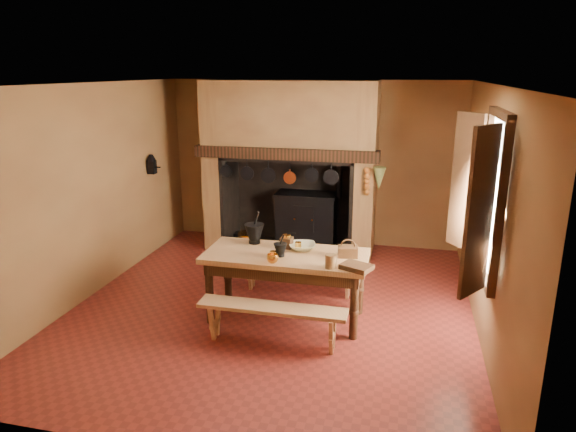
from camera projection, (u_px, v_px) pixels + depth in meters
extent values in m
plane|color=maroon|center=(273.00, 306.00, 6.66)|extent=(5.50, 5.50, 0.00)
plane|color=silver|center=(271.00, 84.00, 5.89)|extent=(5.50, 5.50, 0.00)
cube|color=olive|center=(313.00, 163.00, 8.85)|extent=(5.00, 0.02, 2.80)
cube|color=olive|center=(91.00, 191.00, 6.83)|extent=(0.02, 5.50, 2.80)
cube|color=olive|center=(489.00, 215.00, 5.73)|extent=(0.02, 5.50, 2.80)
cube|color=olive|center=(175.00, 294.00, 3.70)|extent=(5.00, 0.02, 2.80)
cube|color=olive|center=(219.00, 164.00, 8.77)|extent=(0.30, 0.90, 2.80)
cube|color=olive|center=(366.00, 170.00, 8.22)|extent=(0.30, 0.90, 2.80)
cube|color=olive|center=(291.00, 118.00, 8.27)|extent=(2.20, 0.90, 1.20)
cube|color=black|center=(285.00, 154.00, 8.04)|extent=(2.95, 0.22, 0.18)
cube|color=black|center=(296.00, 196.00, 9.05)|extent=(2.20, 0.06, 1.60)
cube|color=black|center=(290.00, 246.00, 8.88)|extent=(2.20, 0.90, 0.02)
cube|color=black|center=(307.00, 221.00, 8.84)|extent=(1.00, 0.50, 0.90)
cube|color=black|center=(307.00, 194.00, 8.69)|extent=(1.04, 0.54, 0.04)
cube|color=black|center=(304.00, 219.00, 8.57)|extent=(0.35, 0.02, 0.45)
cylinder|color=black|center=(340.00, 177.00, 8.50)|extent=(0.10, 0.10, 0.70)
cylinder|color=orange|center=(295.00, 219.00, 8.59)|extent=(0.03, 0.03, 0.03)
cylinder|color=orange|center=(312.00, 220.00, 8.52)|extent=(0.03, 0.03, 0.03)
cylinder|color=orange|center=(249.00, 238.00, 9.02)|extent=(0.40, 0.40, 0.20)
cylinder|color=orange|center=(247.00, 244.00, 8.78)|extent=(0.34, 0.34, 0.18)
cube|color=black|center=(240.00, 237.00, 9.16)|extent=(0.18, 0.18, 0.16)
cone|color=#59622E|center=(379.00, 179.00, 7.70)|extent=(0.20, 0.20, 0.35)
cube|color=white|center=(495.00, 197.00, 5.28)|extent=(0.02, 1.00, 1.60)
cube|color=#342010|center=(501.00, 114.00, 5.05)|extent=(0.08, 1.16, 0.08)
cube|color=#342010|center=(483.00, 272.00, 5.51)|extent=(0.08, 1.16, 0.08)
cube|color=#342010|center=(479.00, 213.00, 4.69)|extent=(0.29, 0.39, 1.60)
cube|color=#342010|center=(465.00, 182.00, 5.96)|extent=(0.29, 0.39, 1.60)
cube|color=black|center=(152.00, 167.00, 8.24)|extent=(0.12, 0.12, 0.22)
cone|color=black|center=(151.00, 158.00, 8.20)|extent=(0.16, 0.16, 0.10)
cylinder|color=black|center=(157.00, 167.00, 8.22)|extent=(0.12, 0.02, 0.02)
cube|color=tan|center=(286.00, 256.00, 6.14)|extent=(1.95, 0.87, 0.06)
cube|color=#342010|center=(286.00, 264.00, 6.17)|extent=(1.82, 0.74, 0.15)
cylinder|color=#342010|center=(210.00, 292.00, 6.14)|extent=(0.10, 0.10, 0.78)
cylinder|color=#342010|center=(354.00, 307.00, 5.76)|extent=(0.10, 0.10, 0.78)
cylinder|color=#342010|center=(228.00, 272.00, 6.75)|extent=(0.10, 0.10, 0.78)
cylinder|color=#342010|center=(360.00, 284.00, 6.37)|extent=(0.10, 0.10, 0.78)
cube|color=tan|center=(272.00, 308.00, 5.62)|extent=(1.66, 0.29, 0.04)
cube|color=tan|center=(299.00, 262.00, 6.95)|extent=(1.66, 0.29, 0.04)
cylinder|color=black|center=(255.00, 241.00, 6.49)|extent=(0.15, 0.15, 0.04)
cone|color=black|center=(254.00, 232.00, 6.45)|extent=(0.25, 0.25, 0.20)
cylinder|color=black|center=(256.00, 219.00, 6.40)|extent=(0.10, 0.07, 0.20)
cylinder|color=black|center=(280.00, 255.00, 6.03)|extent=(0.09, 0.09, 0.03)
cone|color=black|center=(280.00, 249.00, 6.01)|extent=(0.16, 0.16, 0.13)
cylinder|color=black|center=(282.00, 240.00, 5.97)|extent=(0.06, 0.03, 0.13)
cube|color=#342010|center=(287.00, 243.00, 6.30)|extent=(0.15, 0.15, 0.14)
cylinder|color=orange|center=(287.00, 236.00, 6.28)|extent=(0.10, 0.10, 0.03)
cylinder|color=black|center=(291.00, 233.00, 6.26)|extent=(0.12, 0.03, 0.04)
cylinder|color=orange|center=(273.00, 255.00, 5.97)|extent=(0.10, 0.10, 0.09)
cylinder|color=orange|center=(298.00, 245.00, 6.28)|extent=(0.09, 0.09, 0.09)
imported|color=#BEBC92|center=(302.00, 247.00, 6.25)|extent=(0.37, 0.37, 0.08)
cylinder|color=brown|center=(331.00, 261.00, 5.66)|extent=(0.13, 0.13, 0.16)
cylinder|color=beige|center=(341.00, 251.00, 6.04)|extent=(0.08, 0.08, 0.12)
cube|color=#4C2C16|center=(348.00, 251.00, 6.01)|extent=(0.25, 0.20, 0.13)
torus|color=#4C2C16|center=(348.00, 246.00, 5.99)|extent=(0.18, 0.05, 0.18)
cube|color=#342010|center=(357.00, 267.00, 5.64)|extent=(0.39, 0.35, 0.06)
imported|color=orange|center=(273.00, 258.00, 5.82)|extent=(0.17, 0.17, 0.10)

